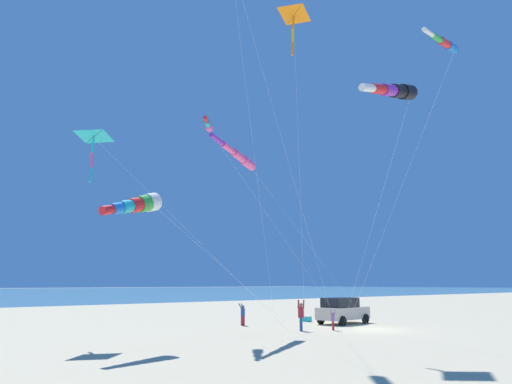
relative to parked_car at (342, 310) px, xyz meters
The scene contains 13 objects.
ground_plane 4.52m from the parked_car, 153.06° to the left, with size 600.00×600.00×0.00m, color #C6B58C.
parked_car is the anchor object (origin of this frame).
cooler_box 3.17m from the parked_car, ahead, with size 0.62×0.42×0.42m.
person_adult_flyer 6.29m from the parked_car, 105.86° to the left, with size 0.64×0.67×1.86m.
person_child_green_jacket 7.31m from the parked_car, 60.54° to the left, with size 0.35×0.45×1.51m.
person_child_grey_jacket 5.04m from the parked_car, 122.72° to the left, with size 0.46×0.45×1.29m.
kite_windsock_white_trailing 13.88m from the parked_car, 92.59° to the left, with size 3.28×13.95×10.98m.
kite_windsock_rainbow_low_near 20.11m from the parked_car, 147.92° to the left, with size 10.22×6.95×14.18m.
kite_delta_small_distant 20.42m from the parked_car, 117.35° to the left, with size 2.72×3.45×18.78m.
kite_windsock_blue_topmost 16.62m from the parked_car, 91.60° to the left, with size 2.80×13.37×12.56m.
kite_windsock_striped_overhead 17.69m from the parked_car, 141.33° to the left, with size 10.26×10.52×12.81m.
kite_windsock_teal_far_right 18.57m from the parked_car, 97.47° to the left, with size 5.50×16.30×7.31m.
kite_delta_yellow_midlevel 20.77m from the parked_car, 82.14° to the left, with size 4.91×12.15×11.34m.
Camera 1 is at (-18.81, 25.61, 2.88)m, focal length 33.18 mm.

